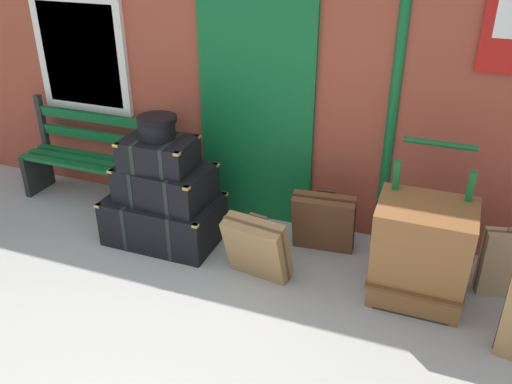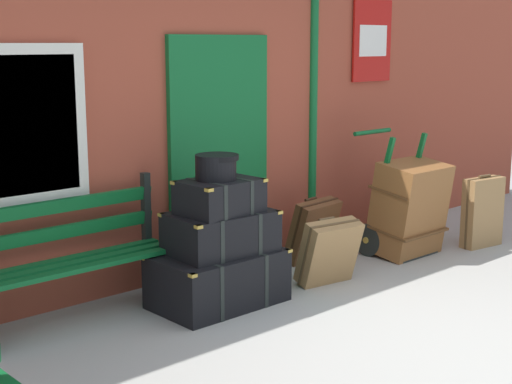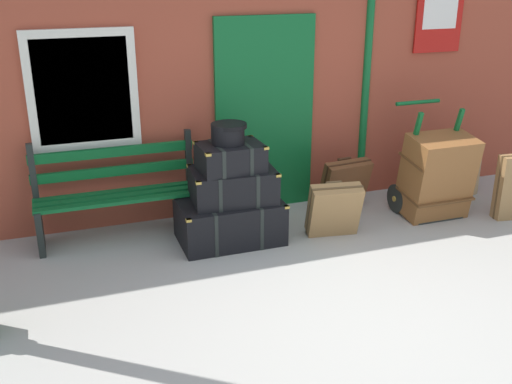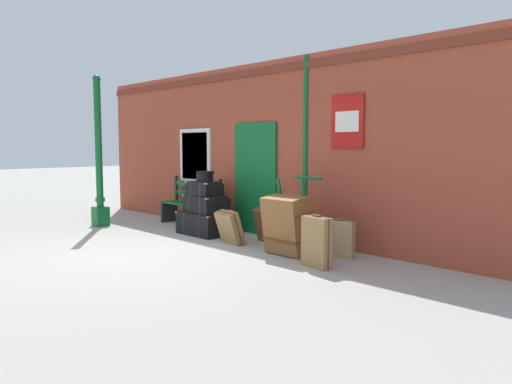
{
  "view_description": "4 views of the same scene",
  "coord_description": "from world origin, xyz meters",
  "px_view_note": "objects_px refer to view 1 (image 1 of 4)",
  "views": [
    {
      "loc": [
        1.72,
        -1.99,
        2.72
      ],
      "look_at": [
        0.29,
        1.72,
        0.65
      ],
      "focal_mm": 37.98,
      "sensor_mm": 36.0,
      "label": 1
    },
    {
      "loc": [
        -4.22,
        -2.69,
        2.04
      ],
      "look_at": [
        -0.23,
        1.67,
        0.86
      ],
      "focal_mm": 52.99,
      "sensor_mm": 36.0,
      "label": 2
    },
    {
      "loc": [
        -2.17,
        -3.55,
        2.63
      ],
      "look_at": [
        -0.35,
        1.65,
        0.5
      ],
      "focal_mm": 42.51,
      "sensor_mm": 36.0,
      "label": 3
    },
    {
      "loc": [
        6.72,
        -4.0,
        1.69
      ],
      "look_at": [
        0.65,
        1.84,
        0.88
      ],
      "focal_mm": 34.67,
      "sensor_mm": 36.0,
      "label": 4
    }
  ],
  "objects_px": {
    "suitcase_tan": "(257,248)",
    "platform_bench": "(97,160)",
    "porters_trolley": "(419,263)",
    "suitcase_olive": "(510,263)",
    "steamer_trunk_middle": "(165,183)",
    "large_brown_trunk": "(420,254)",
    "suitcase_charcoal": "(323,222)",
    "round_hatbox": "(157,126)",
    "steamer_trunk_top": "(159,153)",
    "steamer_trunk_base": "(164,219)"
  },
  "relations": [
    {
      "from": "suitcase_olive",
      "to": "large_brown_trunk",
      "type": "bearing_deg",
      "value": -147.8
    },
    {
      "from": "suitcase_tan",
      "to": "platform_bench",
      "type": "bearing_deg",
      "value": 160.75
    },
    {
      "from": "steamer_trunk_top",
      "to": "porters_trolley",
      "type": "distance_m",
      "value": 2.33
    },
    {
      "from": "steamer_trunk_top",
      "to": "platform_bench",
      "type": "bearing_deg",
      "value": 155.69
    },
    {
      "from": "steamer_trunk_middle",
      "to": "round_hatbox",
      "type": "distance_m",
      "value": 0.53
    },
    {
      "from": "steamer_trunk_base",
      "to": "porters_trolley",
      "type": "height_order",
      "value": "porters_trolley"
    },
    {
      "from": "steamer_trunk_middle",
      "to": "suitcase_olive",
      "type": "xyz_separation_m",
      "value": [
        2.89,
        0.25,
        -0.3
      ]
    },
    {
      "from": "platform_bench",
      "to": "large_brown_trunk",
      "type": "relative_size",
      "value": 1.72
    },
    {
      "from": "large_brown_trunk",
      "to": "suitcase_tan",
      "type": "xyz_separation_m",
      "value": [
        -1.25,
        -0.1,
        -0.18
      ]
    },
    {
      "from": "porters_trolley",
      "to": "steamer_trunk_top",
      "type": "bearing_deg",
      "value": -179.15
    },
    {
      "from": "platform_bench",
      "to": "suitcase_olive",
      "type": "relative_size",
      "value": 2.68
    },
    {
      "from": "steamer_trunk_base",
      "to": "round_hatbox",
      "type": "bearing_deg",
      "value": 85.62
    },
    {
      "from": "platform_bench",
      "to": "steamer_trunk_top",
      "type": "bearing_deg",
      "value": -24.31
    },
    {
      "from": "porters_trolley",
      "to": "steamer_trunk_middle",
      "type": "bearing_deg",
      "value": -179.69
    },
    {
      "from": "steamer_trunk_middle",
      "to": "suitcase_olive",
      "type": "distance_m",
      "value": 2.91
    },
    {
      "from": "steamer_trunk_middle",
      "to": "large_brown_trunk",
      "type": "distance_m",
      "value": 2.23
    },
    {
      "from": "steamer_trunk_top",
      "to": "large_brown_trunk",
      "type": "xyz_separation_m",
      "value": [
        2.25,
        -0.14,
        -0.4
      ]
    },
    {
      "from": "steamer_trunk_middle",
      "to": "porters_trolley",
      "type": "distance_m",
      "value": 2.25
    },
    {
      "from": "steamer_trunk_top",
      "to": "suitcase_charcoal",
      "type": "xyz_separation_m",
      "value": [
        1.4,
        0.33,
        -0.57
      ]
    },
    {
      "from": "suitcase_tan",
      "to": "suitcase_charcoal",
      "type": "xyz_separation_m",
      "value": [
        0.4,
        0.57,
        0.01
      ]
    },
    {
      "from": "steamer_trunk_middle",
      "to": "steamer_trunk_top",
      "type": "xyz_separation_m",
      "value": [
        -0.03,
        -0.02,
        0.29
      ]
    },
    {
      "from": "platform_bench",
      "to": "suitcase_charcoal",
      "type": "height_order",
      "value": "platform_bench"
    },
    {
      "from": "porters_trolley",
      "to": "suitcase_tan",
      "type": "relative_size",
      "value": 2.04
    },
    {
      "from": "steamer_trunk_middle",
      "to": "steamer_trunk_top",
      "type": "relative_size",
      "value": 1.35
    },
    {
      "from": "platform_bench",
      "to": "suitcase_tan",
      "type": "xyz_separation_m",
      "value": [
        2.03,
        -0.71,
        -0.16
      ]
    },
    {
      "from": "porters_trolley",
      "to": "suitcase_olive",
      "type": "distance_m",
      "value": 0.71
    },
    {
      "from": "steamer_trunk_middle",
      "to": "round_hatbox",
      "type": "xyz_separation_m",
      "value": [
        -0.04,
        0.0,
        0.53
      ]
    },
    {
      "from": "suitcase_charcoal",
      "to": "suitcase_olive",
      "type": "relative_size",
      "value": 1.02
    },
    {
      "from": "large_brown_trunk",
      "to": "platform_bench",
      "type": "bearing_deg",
      "value": 169.47
    },
    {
      "from": "suitcase_tan",
      "to": "suitcase_charcoal",
      "type": "height_order",
      "value": "suitcase_charcoal"
    },
    {
      "from": "steamer_trunk_base",
      "to": "porters_trolley",
      "type": "xyz_separation_m",
      "value": [
        2.26,
        0.02,
        0.06
      ]
    },
    {
      "from": "round_hatbox",
      "to": "porters_trolley",
      "type": "height_order",
      "value": "round_hatbox"
    },
    {
      "from": "platform_bench",
      "to": "steamer_trunk_top",
      "type": "xyz_separation_m",
      "value": [
        1.03,
        -0.47,
        0.43
      ]
    },
    {
      "from": "porters_trolley",
      "to": "large_brown_trunk",
      "type": "relative_size",
      "value": 1.27
    },
    {
      "from": "steamer_trunk_middle",
      "to": "suitcase_charcoal",
      "type": "distance_m",
      "value": 1.44
    },
    {
      "from": "steamer_trunk_base",
      "to": "large_brown_trunk",
      "type": "distance_m",
      "value": 2.28
    },
    {
      "from": "steamer_trunk_base",
      "to": "porters_trolley",
      "type": "relative_size",
      "value": 0.85
    },
    {
      "from": "steamer_trunk_top",
      "to": "large_brown_trunk",
      "type": "bearing_deg",
      "value": -3.67
    },
    {
      "from": "suitcase_olive",
      "to": "suitcase_tan",
      "type": "bearing_deg",
      "value": -164.92
    },
    {
      "from": "steamer_trunk_base",
      "to": "suitcase_charcoal",
      "type": "relative_size",
      "value": 1.66
    },
    {
      "from": "steamer_trunk_base",
      "to": "steamer_trunk_middle",
      "type": "relative_size",
      "value": 1.2
    },
    {
      "from": "large_brown_trunk",
      "to": "suitcase_charcoal",
      "type": "relative_size",
      "value": 1.53
    },
    {
      "from": "steamer_trunk_middle",
      "to": "suitcase_charcoal",
      "type": "relative_size",
      "value": 1.38
    },
    {
      "from": "suitcase_tan",
      "to": "suitcase_charcoal",
      "type": "relative_size",
      "value": 0.95
    },
    {
      "from": "steamer_trunk_base",
      "to": "round_hatbox",
      "type": "height_order",
      "value": "round_hatbox"
    },
    {
      "from": "large_brown_trunk",
      "to": "suitcase_olive",
      "type": "xyz_separation_m",
      "value": [
        0.66,
        0.42,
        -0.19
      ]
    },
    {
      "from": "round_hatbox",
      "to": "suitcase_olive",
      "type": "distance_m",
      "value": 3.05
    },
    {
      "from": "steamer_trunk_top",
      "to": "suitcase_olive",
      "type": "xyz_separation_m",
      "value": [
        2.91,
        0.27,
        -0.59
      ]
    },
    {
      "from": "steamer_trunk_base",
      "to": "steamer_trunk_top",
      "type": "xyz_separation_m",
      "value": [
        0.01,
        -0.01,
        0.66
      ]
    },
    {
      "from": "steamer_trunk_top",
      "to": "steamer_trunk_base",
      "type": "bearing_deg",
      "value": 136.29
    }
  ]
}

